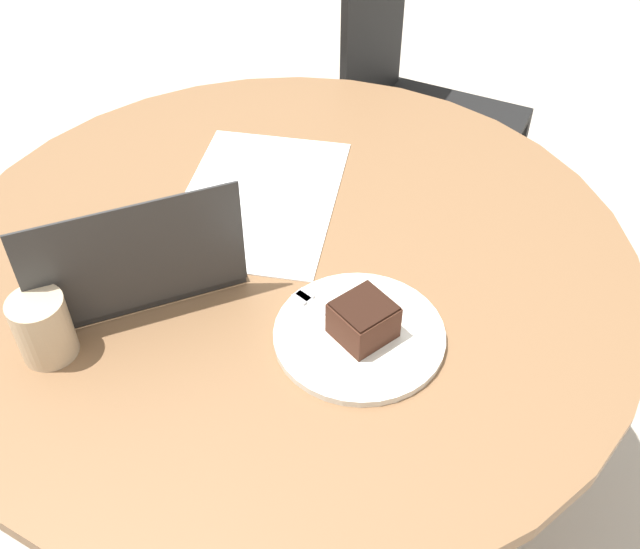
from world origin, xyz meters
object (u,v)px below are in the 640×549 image
(plate, at_px, (359,335))
(laptop, at_px, (133,260))
(chair, at_px, (413,110))
(coffee_glass, at_px, (43,328))

(plate, relative_size, laptop, 0.67)
(chair, xyz_separation_m, plate, (1.01, 0.23, 0.22))
(chair, height_order, plate, chair)
(chair, height_order, laptop, chair)
(chair, distance_m, laptop, 1.07)
(chair, bearing_deg, plate, 15.21)
(chair, relative_size, plate, 3.69)
(coffee_glass, xyz_separation_m, laptop, (-0.19, 0.03, -0.02))
(laptop, bearing_deg, plate, -42.17)
(plate, distance_m, laptop, 0.39)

